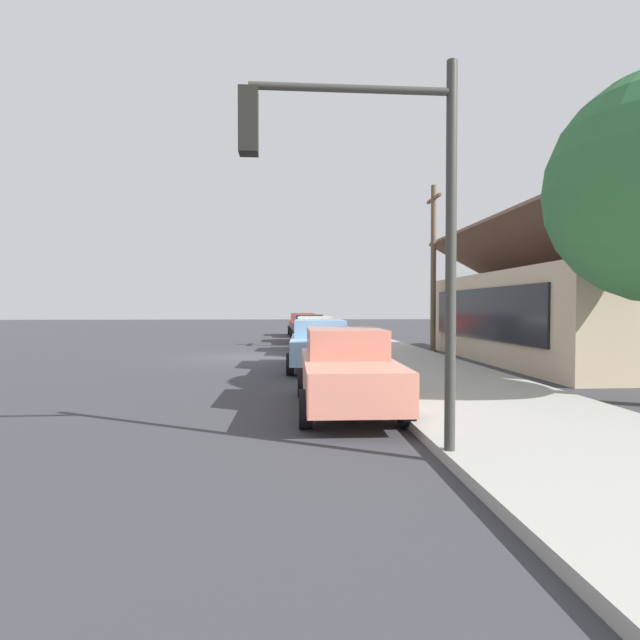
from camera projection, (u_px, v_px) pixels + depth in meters
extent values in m
plane|color=#38383D|center=(248.00, 357.00, 20.22)|extent=(120.00, 120.00, 0.00)
cube|color=#A3A099|center=(384.00, 354.00, 20.64)|extent=(60.00, 4.20, 0.16)
cube|color=red|center=(303.00, 326.00, 34.63)|extent=(4.63, 1.88, 0.70)
cube|color=#A9272B|center=(302.00, 317.00, 35.07)|extent=(2.24, 1.60, 0.56)
cylinder|color=black|center=(317.00, 332.00, 33.31)|extent=(0.67, 0.24, 0.66)
cylinder|color=black|center=(291.00, 332.00, 33.13)|extent=(0.67, 0.24, 0.66)
cylinder|color=black|center=(313.00, 330.00, 36.14)|extent=(0.67, 0.24, 0.66)
cylinder|color=black|center=(289.00, 330.00, 35.96)|extent=(0.67, 0.24, 0.66)
cube|color=#2D3035|center=(308.00, 331.00, 28.38)|extent=(4.93, 1.85, 0.70)
cube|color=#27292D|center=(308.00, 319.00, 28.85)|extent=(2.39, 1.57, 0.56)
cylinder|color=black|center=(326.00, 338.00, 26.98)|extent=(0.67, 0.24, 0.66)
cylinder|color=black|center=(295.00, 338.00, 26.80)|extent=(0.67, 0.24, 0.66)
cylinder|color=black|center=(321.00, 335.00, 29.99)|extent=(0.67, 0.24, 0.66)
cylinder|color=black|center=(292.00, 335.00, 29.81)|extent=(0.67, 0.24, 0.66)
cube|color=silver|center=(315.00, 337.00, 22.36)|extent=(4.54, 1.94, 0.70)
cube|color=beige|center=(315.00, 323.00, 22.79)|extent=(2.21, 1.62, 0.56)
cylinder|color=black|center=(336.00, 347.00, 21.01)|extent=(0.67, 0.25, 0.66)
cylinder|color=black|center=(295.00, 347.00, 20.97)|extent=(0.67, 0.25, 0.66)
cylinder|color=black|center=(333.00, 343.00, 23.77)|extent=(0.67, 0.25, 0.66)
cylinder|color=black|center=(297.00, 343.00, 23.73)|extent=(0.67, 0.25, 0.66)
cube|color=#8CB7E0|center=(320.00, 348.00, 16.28)|extent=(4.72, 2.06, 0.70)
cube|color=#779CBE|center=(320.00, 328.00, 16.73)|extent=(2.30, 1.74, 0.56)
cylinder|color=black|center=(353.00, 364.00, 14.88)|extent=(0.67, 0.25, 0.66)
cylinder|color=black|center=(290.00, 364.00, 14.82)|extent=(0.67, 0.25, 0.66)
cylinder|color=black|center=(345.00, 355.00, 17.76)|extent=(0.67, 0.25, 0.66)
cylinder|color=black|center=(292.00, 355.00, 17.70)|extent=(0.67, 0.25, 0.66)
cube|color=#EA8C75|center=(347.00, 376.00, 9.81)|extent=(4.66, 1.80, 0.70)
cube|color=tan|center=(345.00, 342.00, 10.26)|extent=(2.25, 1.54, 0.56)
cylinder|color=black|center=(406.00, 408.00, 8.44)|extent=(0.66, 0.23, 0.66)
cylinder|color=black|center=(306.00, 409.00, 8.35)|extent=(0.66, 0.23, 0.66)
cylinder|color=black|center=(378.00, 382.00, 11.30)|extent=(0.66, 0.23, 0.66)
cylinder|color=black|center=(303.00, 383.00, 11.21)|extent=(0.66, 0.23, 0.66)
cube|color=#CCB293|center=(569.00, 318.00, 18.47)|extent=(11.81, 6.70, 3.26)
cube|color=black|center=(480.00, 313.00, 18.21)|extent=(9.45, 0.08, 1.82)
cube|color=brown|center=(526.00, 249.00, 18.27)|extent=(12.41, 3.65, 2.04)
cube|color=brown|center=(613.00, 250.00, 18.52)|extent=(12.41, 3.65, 2.04)
cylinder|color=#383833|center=(451.00, 263.00, 6.47)|extent=(0.14, 0.14, 5.20)
cylinder|color=#383833|center=(352.00, 89.00, 6.31)|extent=(0.10, 2.60, 0.10)
cube|color=black|center=(248.00, 122.00, 6.23)|extent=(0.28, 0.24, 0.80)
sphere|color=red|center=(249.00, 106.00, 6.37)|extent=(0.16, 0.16, 0.16)
sphere|color=yellow|center=(249.00, 126.00, 6.38)|extent=(0.16, 0.16, 0.16)
sphere|color=green|center=(249.00, 147.00, 6.39)|extent=(0.16, 0.16, 0.16)
cylinder|color=brown|center=(433.00, 269.00, 22.52)|extent=(0.24, 0.24, 7.50)
cube|color=brown|center=(434.00, 199.00, 22.44)|extent=(1.80, 0.12, 0.12)
cylinder|color=red|center=(328.00, 332.00, 31.22)|extent=(0.22, 0.22, 0.55)
sphere|color=red|center=(328.00, 327.00, 31.21)|extent=(0.18, 0.18, 0.18)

